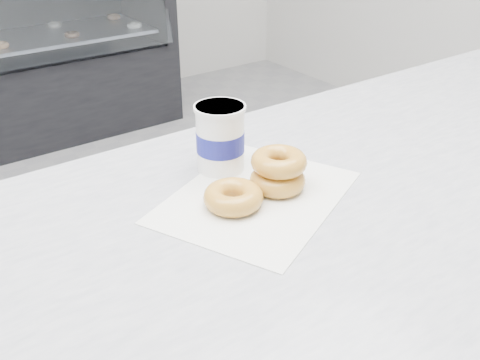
{
  "coord_description": "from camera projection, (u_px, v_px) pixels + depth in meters",
  "views": [
    {
      "loc": [
        -0.44,
        -1.17,
        1.37
      ],
      "look_at": [
        0.02,
        -0.53,
        0.94
      ],
      "focal_mm": 40.0,
      "sensor_mm": 36.0,
      "label": 1
    }
  ],
  "objects": [
    {
      "name": "donut_stack",
      "position": [
        278.0,
        171.0,
        0.93
      ],
      "size": [
        0.14,
        0.14,
        0.07
      ],
      "color": "gold",
      "rests_on": "wax_paper"
    },
    {
      "name": "donut_single",
      "position": [
        233.0,
        197.0,
        0.89
      ],
      "size": [
        0.13,
        0.13,
        0.03
      ],
      "primitive_type": "torus",
      "rotation": [
        0.0,
        0.0,
        0.32
      ],
      "color": "gold",
      "rests_on": "wax_paper"
    },
    {
      "name": "coffee_cup",
      "position": [
        220.0,
        138.0,
        0.98
      ],
      "size": [
        0.1,
        0.1,
        0.13
      ],
      "rotation": [
        0.0,
        0.0,
        -0.15
      ],
      "color": "white",
      "rests_on": "counter"
    },
    {
      "name": "wax_paper",
      "position": [
        257.0,
        197.0,
        0.92
      ],
      "size": [
        0.42,
        0.38,
        0.0
      ],
      "primitive_type": "cube",
      "rotation": [
        0.0,
        0.0,
        0.43
      ],
      "color": "silver",
      "rests_on": "counter"
    }
  ]
}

